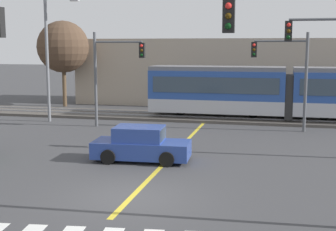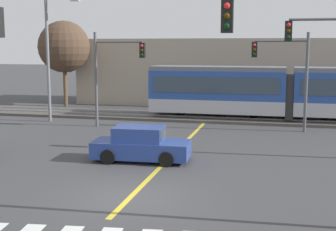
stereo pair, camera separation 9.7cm
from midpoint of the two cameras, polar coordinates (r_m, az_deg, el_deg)
ground_plane at (r=15.79m, az=-4.70°, el=-9.94°), size 200.00×200.00×0.00m
track_bed at (r=32.26m, az=4.79°, el=-0.25°), size 120.00×4.00×0.18m
rail_near at (r=31.54m, az=4.60°, el=-0.19°), size 120.00×0.08×0.10m
rail_far at (r=32.95m, az=4.98°, el=0.18°), size 120.00×0.08×0.10m
light_rail_tram at (r=31.68m, az=14.44°, el=2.92°), size 18.50×2.64×3.43m
lane_centre_line at (r=21.95m, az=0.64°, el=-4.61°), size 0.20×17.36×0.01m
sedan_crossing at (r=20.45m, az=-3.43°, el=-3.61°), size 4.30×2.12×1.52m
traffic_light_near_right at (r=13.13m, az=17.19°, el=5.50°), size 3.75×0.38×6.59m
traffic_light_far_right at (r=28.09m, az=14.19°, el=5.73°), size 3.25×0.38×5.75m
traffic_light_far_left at (r=28.74m, az=-6.93°, el=5.97°), size 3.25×0.38×5.81m
street_lamp_west at (r=31.59m, az=-14.24°, el=7.71°), size 2.42×0.28×8.17m
bare_tree_far_west at (r=39.42m, az=-12.74°, el=8.16°), size 4.21×4.21×7.01m
building_backdrop_far at (r=40.44m, az=7.69°, el=5.31°), size 26.16×6.00×5.56m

